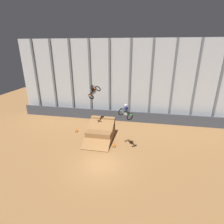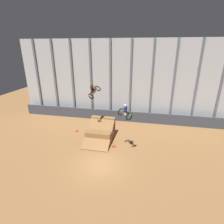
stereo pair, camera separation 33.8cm
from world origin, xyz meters
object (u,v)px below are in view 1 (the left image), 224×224
at_px(rider_bike_left_air, 94,91).
at_px(traffic_cone_arena_edge, 76,130).
at_px(traffic_cone_near_ramp, 114,144).
at_px(dirt_ramp, 101,132).
at_px(rider_bike_right_air, 126,112).

xyz_separation_m(rider_bike_left_air, traffic_cone_arena_edge, (-3.18, 1.77, -5.92)).
distance_m(rider_bike_left_air, traffic_cone_near_ramp, 6.50).
bearing_deg(rider_bike_left_air, traffic_cone_arena_edge, 173.84).
xyz_separation_m(dirt_ramp, rider_bike_left_air, (-0.49, -0.72, 5.35)).
distance_m(dirt_ramp, traffic_cone_arena_edge, 3.86).
height_order(dirt_ramp, rider_bike_right_air, rider_bike_right_air).
bearing_deg(traffic_cone_arena_edge, traffic_cone_near_ramp, -26.03).
bearing_deg(traffic_cone_arena_edge, rider_bike_right_air, -29.61).
relative_size(dirt_ramp, rider_bike_left_air, 2.46).
xyz_separation_m(dirt_ramp, rider_bike_right_air, (3.33, -2.93, 3.93)).
bearing_deg(rider_bike_right_air, traffic_cone_arena_edge, 107.54).
relative_size(rider_bike_left_air, traffic_cone_near_ramp, 3.22).
bearing_deg(dirt_ramp, traffic_cone_arena_edge, 164.10).
relative_size(rider_bike_left_air, rider_bike_right_air, 1.15).
relative_size(traffic_cone_near_ramp, traffic_cone_arena_edge, 1.00).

